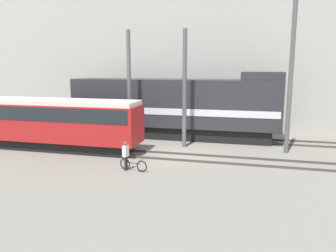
% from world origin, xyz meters
% --- Properties ---
extents(ground_plane, '(120.00, 120.00, 0.00)m').
position_xyz_m(ground_plane, '(0.00, 0.00, 0.00)').
color(ground_plane, slate).
extents(track_near, '(60.00, 1.50, 0.14)m').
position_xyz_m(track_near, '(0.00, -0.87, 0.07)').
color(track_near, '#47423D').
rests_on(track_near, ground).
extents(track_far, '(60.00, 1.51, 0.14)m').
position_xyz_m(track_far, '(0.00, 4.94, 0.07)').
color(track_far, '#47423D').
rests_on(track_far, ground).
extents(building_backdrop, '(46.96, 6.00, 14.51)m').
position_xyz_m(building_backdrop, '(0.00, 11.66, 7.25)').
color(building_backdrop, '#B7B2A8').
rests_on(building_backdrop, ground).
extents(freight_locomotive, '(16.36, 3.04, 5.25)m').
position_xyz_m(freight_locomotive, '(-1.48, 4.94, 2.45)').
color(freight_locomotive, black).
rests_on(freight_locomotive, ground).
extents(streetcar, '(11.19, 2.54, 3.45)m').
position_xyz_m(streetcar, '(-8.15, -0.87, 1.97)').
color(streetcar, black).
rests_on(streetcar, ground).
extents(bicycle, '(1.67, 0.51, 0.69)m').
position_xyz_m(bicycle, '(-1.75, -4.02, 0.32)').
color(bicycle, black).
rests_on(bicycle, ground).
extents(person, '(0.29, 0.40, 1.62)m').
position_xyz_m(person, '(-2.16, -4.09, 0.98)').
color(person, '#333333').
rests_on(person, ground).
extents(utility_pole_left, '(0.29, 0.29, 8.18)m').
position_xyz_m(utility_pole_left, '(-4.22, 2.03, 4.09)').
color(utility_pole_left, '#595959').
rests_on(utility_pole_left, ground).
extents(utility_pole_center, '(0.30, 0.30, 8.15)m').
position_xyz_m(utility_pole_center, '(-0.15, 2.03, 4.07)').
color(utility_pole_center, '#595959').
rests_on(utility_pole_center, ground).
extents(utility_pole_right, '(0.29, 0.29, 9.95)m').
position_xyz_m(utility_pole_right, '(6.72, 2.03, 4.98)').
color(utility_pole_right, '#595959').
rests_on(utility_pole_right, ground).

